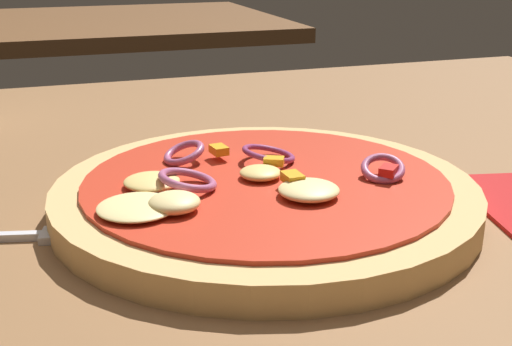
# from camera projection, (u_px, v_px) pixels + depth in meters

# --- Properties ---
(dining_table) EXTENTS (1.21, 1.01, 0.03)m
(dining_table) POSITION_uv_depth(u_px,v_px,m) (231.00, 255.00, 0.44)
(dining_table) COLOR brown
(dining_table) RESTS_ON ground
(pizza) EXTENTS (0.29, 0.29, 0.04)m
(pizza) POSITION_uv_depth(u_px,v_px,m) (264.00, 194.00, 0.47)
(pizza) COLOR tan
(pizza) RESTS_ON dining_table
(background_table) EXTENTS (0.69, 0.62, 0.03)m
(background_table) POSITION_uv_depth(u_px,v_px,m) (124.00, 25.00, 1.57)
(background_table) COLOR brown
(background_table) RESTS_ON ground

